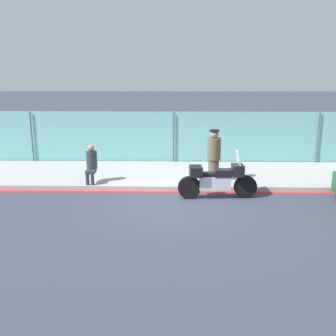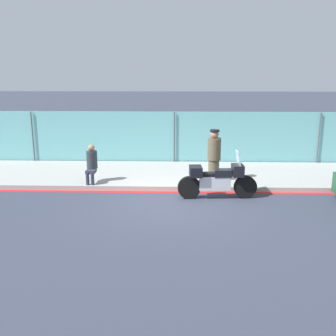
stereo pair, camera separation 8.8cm
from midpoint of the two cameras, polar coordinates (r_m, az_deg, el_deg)
name	(u,v)px [view 2 (the right image)]	position (r m, az deg, el deg)	size (l,w,h in m)	color
ground_plane	(172,203)	(11.51, 0.78, -5.12)	(120.00, 120.00, 0.00)	#333847
sidewalk	(173,175)	(14.25, 0.97, -0.98)	(42.52, 3.54, 0.16)	#9E9E99
curb_paint_stripe	(172,192)	(12.48, 0.86, -3.54)	(42.52, 0.18, 0.01)	red
storefront_fence	(174,139)	(15.85, 1.07, 4.27)	(40.40, 0.17, 2.16)	#6BB2B7
motorcycle	(217,180)	(11.86, 7.30, -1.68)	(2.39, 0.59, 1.46)	black
officer_standing	(214,155)	(13.12, 6.89, 1.87)	(0.44, 0.44, 1.72)	brown
person_seated_on_curb	(92,162)	(13.11, -10.85, 0.91)	(0.35, 0.64, 1.25)	#2D3342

